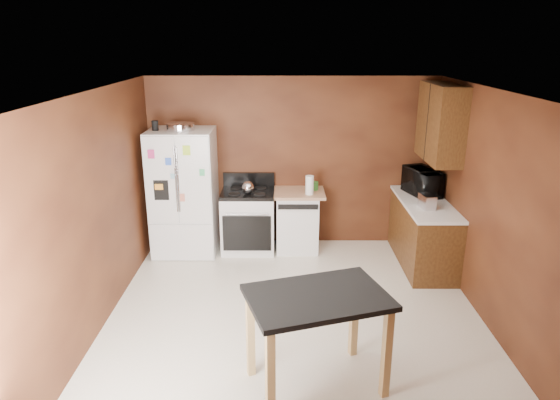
{
  "coord_description": "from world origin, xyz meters",
  "views": [
    {
      "loc": [
        -0.14,
        -4.95,
        3.0
      ],
      "look_at": [
        -0.17,
        0.85,
        1.12
      ],
      "focal_mm": 32.0,
      "sensor_mm": 36.0,
      "label": 1
    }
  ],
  "objects_px": {
    "roasting_pan": "(180,127)",
    "pen_cup": "(155,126)",
    "green_canister": "(315,186)",
    "toaster": "(427,201)",
    "microwave": "(422,183)",
    "kettle": "(248,188)",
    "island": "(317,310)",
    "gas_range": "(248,220)",
    "paper_towel": "(310,185)",
    "refrigerator": "(184,192)",
    "dishwasher": "(297,220)"
  },
  "relations": [
    {
      "from": "refrigerator",
      "to": "paper_towel",
      "type": "bearing_deg",
      "value": -1.46
    },
    {
      "from": "green_canister",
      "to": "island",
      "type": "distance_m",
      "value": 3.19
    },
    {
      "from": "refrigerator",
      "to": "gas_range",
      "type": "xyz_separation_m",
      "value": [
        0.91,
        0.06,
        -0.44
      ]
    },
    {
      "from": "gas_range",
      "to": "island",
      "type": "height_order",
      "value": "gas_range"
    },
    {
      "from": "toaster",
      "to": "microwave",
      "type": "height_order",
      "value": "microwave"
    },
    {
      "from": "toaster",
      "to": "paper_towel",
      "type": "bearing_deg",
      "value": 147.55
    },
    {
      "from": "microwave",
      "to": "island",
      "type": "xyz_separation_m",
      "value": [
        -1.67,
        -2.94,
        -0.3
      ]
    },
    {
      "from": "green_canister",
      "to": "gas_range",
      "type": "distance_m",
      "value": 1.09
    },
    {
      "from": "paper_towel",
      "to": "green_canister",
      "type": "distance_m",
      "value": 0.25
    },
    {
      "from": "gas_range",
      "to": "green_canister",
      "type": "bearing_deg",
      "value": 6.51
    },
    {
      "from": "island",
      "to": "toaster",
      "type": "bearing_deg",
      "value": 56.01
    },
    {
      "from": "pen_cup",
      "to": "paper_towel",
      "type": "distance_m",
      "value": 2.28
    },
    {
      "from": "gas_range",
      "to": "dishwasher",
      "type": "bearing_deg",
      "value": 1.94
    },
    {
      "from": "island",
      "to": "pen_cup",
      "type": "bearing_deg",
      "value": 124.56
    },
    {
      "from": "microwave",
      "to": "roasting_pan",
      "type": "bearing_deg",
      "value": 72.3
    },
    {
      "from": "pen_cup",
      "to": "green_canister",
      "type": "xyz_separation_m",
      "value": [
        2.21,
        0.21,
        -0.92
      ]
    },
    {
      "from": "dishwasher",
      "to": "refrigerator",
      "type": "bearing_deg",
      "value": -177.01
    },
    {
      "from": "pen_cup",
      "to": "gas_range",
      "type": "xyz_separation_m",
      "value": [
        1.24,
        0.1,
        -1.4
      ]
    },
    {
      "from": "toaster",
      "to": "island",
      "type": "xyz_separation_m",
      "value": [
        -1.58,
        -2.34,
        -0.22
      ]
    },
    {
      "from": "pen_cup",
      "to": "refrigerator",
      "type": "relative_size",
      "value": 0.07
    },
    {
      "from": "roasting_pan",
      "to": "refrigerator",
      "type": "bearing_deg",
      "value": 115.76
    },
    {
      "from": "gas_range",
      "to": "dishwasher",
      "type": "relative_size",
      "value": 1.24
    },
    {
      "from": "roasting_pan",
      "to": "kettle",
      "type": "relative_size",
      "value": 2.11
    },
    {
      "from": "kettle",
      "to": "green_canister",
      "type": "distance_m",
      "value": 0.99
    },
    {
      "from": "island",
      "to": "microwave",
      "type": "bearing_deg",
      "value": 60.45
    },
    {
      "from": "roasting_pan",
      "to": "kettle",
      "type": "height_order",
      "value": "roasting_pan"
    },
    {
      "from": "green_canister",
      "to": "island",
      "type": "bearing_deg",
      "value": -93.04
    },
    {
      "from": "refrigerator",
      "to": "island",
      "type": "xyz_separation_m",
      "value": [
        1.71,
        -3.01,
        -0.14
      ]
    },
    {
      "from": "roasting_pan",
      "to": "dishwasher",
      "type": "relative_size",
      "value": 0.43
    },
    {
      "from": "roasting_pan",
      "to": "gas_range",
      "type": "distance_m",
      "value": 1.65
    },
    {
      "from": "roasting_pan",
      "to": "gas_range",
      "type": "relative_size",
      "value": 0.35
    },
    {
      "from": "pen_cup",
      "to": "island",
      "type": "bearing_deg",
      "value": -55.44
    },
    {
      "from": "paper_towel",
      "to": "gas_range",
      "type": "distance_m",
      "value": 1.05
    },
    {
      "from": "microwave",
      "to": "island",
      "type": "distance_m",
      "value": 3.39
    },
    {
      "from": "toaster",
      "to": "dishwasher",
      "type": "bearing_deg",
      "value": 145.76
    },
    {
      "from": "pen_cup",
      "to": "microwave",
      "type": "height_order",
      "value": "pen_cup"
    },
    {
      "from": "green_canister",
      "to": "pen_cup",
      "type": "bearing_deg",
      "value": -174.47
    },
    {
      "from": "kettle",
      "to": "microwave",
      "type": "relative_size",
      "value": 0.3
    },
    {
      "from": "paper_towel",
      "to": "dishwasher",
      "type": "height_order",
      "value": "paper_towel"
    },
    {
      "from": "kettle",
      "to": "island",
      "type": "bearing_deg",
      "value": -75.02
    },
    {
      "from": "roasting_pan",
      "to": "pen_cup",
      "type": "bearing_deg",
      "value": -176.93
    },
    {
      "from": "refrigerator",
      "to": "island",
      "type": "relative_size",
      "value": 1.31
    },
    {
      "from": "dishwasher",
      "to": "kettle",
      "type": "bearing_deg",
      "value": -168.85
    },
    {
      "from": "gas_range",
      "to": "island",
      "type": "bearing_deg",
      "value": -75.35
    },
    {
      "from": "paper_towel",
      "to": "toaster",
      "type": "bearing_deg",
      "value": -22.69
    },
    {
      "from": "roasting_pan",
      "to": "refrigerator",
      "type": "distance_m",
      "value": 0.95
    },
    {
      "from": "green_canister",
      "to": "paper_towel",
      "type": "bearing_deg",
      "value": -111.46
    },
    {
      "from": "roasting_pan",
      "to": "kettle",
      "type": "bearing_deg",
      "value": -1.91
    },
    {
      "from": "island",
      "to": "green_canister",
      "type": "bearing_deg",
      "value": 86.96
    },
    {
      "from": "kettle",
      "to": "toaster",
      "type": "distance_m",
      "value": 2.44
    }
  ]
}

